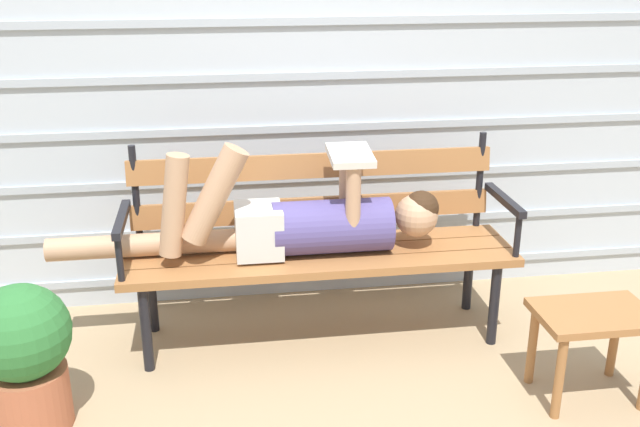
# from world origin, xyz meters

# --- Properties ---
(ground_plane) EXTENTS (12.00, 12.00, 0.00)m
(ground_plane) POSITION_xyz_m (0.00, 0.00, 0.00)
(ground_plane) COLOR tan
(house_siding) EXTENTS (4.30, 0.08, 2.23)m
(house_siding) POSITION_xyz_m (0.00, 0.66, 1.11)
(house_siding) COLOR #B2BCC6
(house_siding) RESTS_ON ground
(park_bench) EXTENTS (1.71, 0.45, 0.88)m
(park_bench) POSITION_xyz_m (0.00, 0.24, 0.47)
(park_bench) COLOR #9E6638
(park_bench) RESTS_ON ground
(reclining_person) EXTENTS (1.69, 0.25, 0.52)m
(reclining_person) POSITION_xyz_m (-0.09, 0.17, 0.57)
(reclining_person) COLOR #514784
(footstool) EXTENTS (0.44, 0.30, 0.37)m
(footstool) POSITION_xyz_m (0.97, -0.44, 0.30)
(footstool) COLOR #9E6638
(footstool) RESTS_ON ground
(potted_plant) EXTENTS (0.35, 0.35, 0.57)m
(potted_plant) POSITION_xyz_m (-1.15, -0.33, 0.31)
(potted_plant) COLOR #AD5B3D
(potted_plant) RESTS_ON ground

